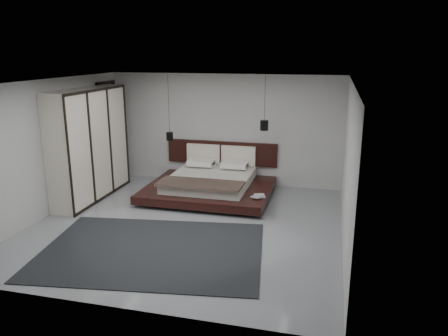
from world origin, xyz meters
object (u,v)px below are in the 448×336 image
(pendant_right, at_px, (264,125))
(wardrobe, at_px, (89,144))
(rug, at_px, (152,250))
(bed, at_px, (211,183))
(lattice_screen, at_px, (109,132))
(pendant_left, at_px, (170,136))

(pendant_right, relative_size, wardrobe, 0.49)
(rug, bearing_deg, bed, 87.13)
(pendant_right, bearing_deg, lattice_screen, 178.87)
(pendant_right, bearing_deg, pendant_left, 180.00)
(lattice_screen, height_order, wardrobe, lattice_screen)
(bed, xyz_separation_m, pendant_left, (-1.19, 0.47, 1.00))
(bed, bearing_deg, wardrobe, -162.46)
(bed, distance_m, pendant_left, 1.62)
(pendant_left, bearing_deg, wardrobe, -138.33)
(wardrobe, height_order, rug, wardrobe)
(pendant_left, distance_m, pendant_right, 2.40)
(bed, bearing_deg, lattice_screen, 169.34)
(wardrobe, bearing_deg, rug, -43.05)
(lattice_screen, distance_m, wardrobe, 1.41)
(lattice_screen, height_order, pendant_right, pendant_right)
(bed, bearing_deg, rug, -92.87)
(pendant_left, height_order, pendant_right, same)
(bed, relative_size, rug, 0.76)
(pendant_left, height_order, wardrobe, pendant_left)
(lattice_screen, bearing_deg, rug, -53.53)
(bed, xyz_separation_m, rug, (-0.16, -3.17, -0.29))
(rug, bearing_deg, lattice_screen, 126.47)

